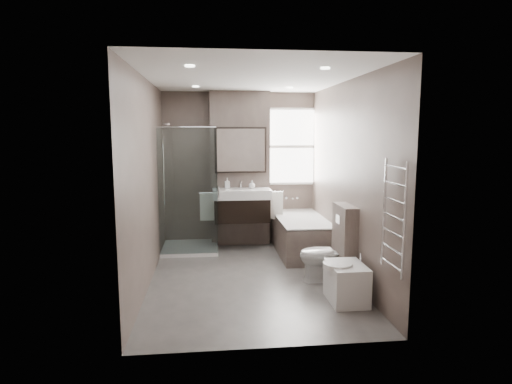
{
  "coord_description": "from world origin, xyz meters",
  "views": [
    {
      "loc": [
        -0.52,
        -5.49,
        1.94
      ],
      "look_at": [
        0.1,
        0.15,
        1.13
      ],
      "focal_mm": 30.0,
      "sensor_mm": 36.0,
      "label": 1
    }
  ],
  "objects": [
    {
      "name": "shower_enclosure",
      "position": [
        -0.75,
        1.35,
        0.49
      ],
      "size": [
        0.9,
        0.9,
        2.0
      ],
      "color": "white",
      "rests_on": "ground"
    },
    {
      "name": "towel_right",
      "position": [
        0.56,
        1.4,
        0.72
      ],
      "size": [
        0.24,
        0.06,
        0.44
      ],
      "primitive_type": "cube",
      "color": "silver",
      "rests_on": "vanity_pier"
    },
    {
      "name": "towel_radiator",
      "position": [
        1.25,
        -1.6,
        1.12
      ],
      "size": [
        0.03,
        0.49,
        1.1
      ],
      "color": "silver",
      "rests_on": "room"
    },
    {
      "name": "room",
      "position": [
        0.0,
        0.0,
        1.3
      ],
      "size": [
        2.7,
        3.9,
        2.7
      ],
      "color": "#56534F",
      "rests_on": "ground"
    },
    {
      "name": "vanity",
      "position": [
        0.0,
        1.43,
        0.74
      ],
      "size": [
        0.95,
        0.47,
        0.66
      ],
      "color": "black",
      "rests_on": "vanity_pier"
    },
    {
      "name": "window",
      "position": [
        0.9,
        1.88,
        1.68
      ],
      "size": [
        0.98,
        0.06,
        1.33
      ],
      "color": "white",
      "rests_on": "room"
    },
    {
      "name": "towel_left",
      "position": [
        -0.56,
        1.4,
        0.72
      ],
      "size": [
        0.24,
        0.06,
        0.44
      ],
      "primitive_type": "cube",
      "color": "silver",
      "rests_on": "vanity_pier"
    },
    {
      "name": "bathtub",
      "position": [
        0.92,
        1.1,
        0.32
      ],
      "size": [
        0.75,
        1.6,
        0.57
      ],
      "color": "#5D5049",
      "rests_on": "ground"
    },
    {
      "name": "bidet",
      "position": [
        1.01,
        -0.94,
        0.23
      ],
      "size": [
        0.47,
        0.55,
        0.57
      ],
      "color": "white",
      "rests_on": "ground"
    },
    {
      "name": "cistern_box",
      "position": [
        1.21,
        -0.25,
        0.5
      ],
      "size": [
        0.19,
        0.55,
        1.0
      ],
      "color": "#5D5049",
      "rests_on": "ground"
    },
    {
      "name": "toilet",
      "position": [
        0.97,
        -0.23,
        0.35
      ],
      "size": [
        0.69,
        0.41,
        0.7
      ],
      "primitive_type": "imported",
      "rotation": [
        0.0,
        0.0,
        -1.55
      ],
      "color": "white",
      "rests_on": "ground"
    },
    {
      "name": "soap_bottle_b",
      "position": [
        0.18,
        1.5,
        1.07
      ],
      "size": [
        0.11,
        0.11,
        0.14
      ],
      "primitive_type": "imported",
      "color": "white",
      "rests_on": "vanity"
    },
    {
      "name": "vanity_pier",
      "position": [
        0.0,
        1.77,
        1.3
      ],
      "size": [
        1.0,
        0.25,
        2.6
      ],
      "primitive_type": "cube",
      "color": "#5D5049",
      "rests_on": "ground"
    },
    {
      "name": "soap_bottle_a",
      "position": [
        -0.23,
        1.49,
        1.09
      ],
      "size": [
        0.08,
        0.08,
        0.18
      ],
      "primitive_type": "imported",
      "color": "white",
      "rests_on": "vanity"
    },
    {
      "name": "mirror_cabinet",
      "position": [
        0.0,
        1.61,
        1.63
      ],
      "size": [
        0.86,
        0.08,
        0.76
      ],
      "color": "black",
      "rests_on": "vanity_pier"
    }
  ]
}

